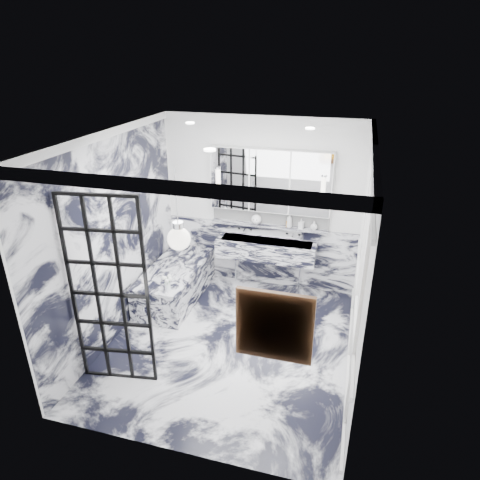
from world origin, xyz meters
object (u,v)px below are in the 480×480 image
(mirror_cabinet, at_px, (270,181))
(bathtub, at_px, (176,282))
(crittall_door, at_px, (109,294))
(trough_sink, at_px, (266,249))

(mirror_cabinet, distance_m, bathtub, 2.20)
(crittall_door, distance_m, bathtub, 2.08)
(crittall_door, xyz_separation_m, bathtub, (-0.07, 1.88, -0.90))
(trough_sink, relative_size, mirror_cabinet, 0.84)
(crittall_door, height_order, bathtub, crittall_door)
(crittall_door, relative_size, bathtub, 1.42)
(trough_sink, xyz_separation_m, bathtub, (-1.33, -0.66, -0.45))
(trough_sink, bearing_deg, mirror_cabinet, 90.00)
(mirror_cabinet, xyz_separation_m, bathtub, (-1.32, -0.83, -1.54))
(mirror_cabinet, bearing_deg, trough_sink, -90.00)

